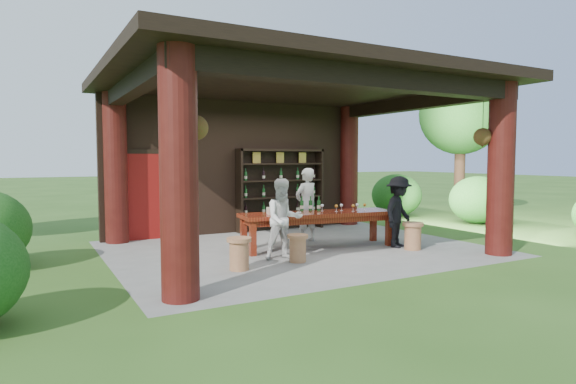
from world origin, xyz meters
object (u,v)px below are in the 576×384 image
stool_near_left (298,247)px  stool_far_left (239,253)px  stool_near_right (413,235)px  host (306,205)px  napkin_basket (274,211)px  wine_shelf (281,189)px  guest_woman (284,219)px  guest_man (399,212)px  tasting_table (318,218)px

stool_near_left → stool_far_left: stool_far_left is taller
stool_near_right → host: (-1.42, 1.87, 0.53)m
stool_far_left → napkin_basket: bearing=43.1°
stool_far_left → stool_near_left: bearing=3.5°
wine_shelf → guest_woman: 3.66m
stool_near_right → guest_woman: guest_woman is taller
wine_shelf → guest_man: 3.51m
stool_near_left → guest_woman: 0.60m
tasting_table → napkin_basket: size_ratio=12.93×
napkin_basket → wine_shelf: bearing=59.4°
stool_far_left → guest_woman: (1.06, 0.40, 0.46)m
tasting_table → stool_near_right: tasting_table is taller
stool_near_right → tasting_table: bearing=145.2°
host → stool_near_left: bearing=42.0°
wine_shelf → stool_near_right: size_ratio=4.30×
stool_near_right → guest_woman: size_ratio=0.37×
wine_shelf → stool_near_left: bearing=-113.4°
napkin_basket → guest_man: bearing=-19.2°
stool_far_left → guest_man: size_ratio=0.37×
stool_near_left → guest_woman: bearing=108.2°
wine_shelf → tasting_table: bearing=-100.7°
wine_shelf → stool_near_left: (-1.55, -3.58, -0.80)m
host → napkin_basket: bearing=17.0°
stool_near_left → host: host is taller
host → guest_woman: 1.97m
host → guest_man: 2.04m
tasting_table → wine_shelf: bearing=79.3°
stool_near_right → napkin_basket: napkin_basket is taller
stool_far_left → guest_woman: 1.22m
guest_man → stool_near_right: bearing=-102.7°
stool_near_left → guest_woman: size_ratio=0.33×
tasting_table → stool_far_left: bearing=-154.4°
tasting_table → guest_man: size_ratio=2.25×
guest_man → napkin_basket: (-2.49, 0.87, 0.07)m
tasting_table → host: host is taller
stool_far_left → host: bearing=37.4°
wine_shelf → host: (-0.32, -1.82, -0.23)m
wine_shelf → host: wine_shelf is taller
wine_shelf → stool_near_left: wine_shelf is taller
guest_woman → stool_near_left: bearing=-62.4°
stool_near_left → stool_near_right: size_ratio=0.89×
stool_near_right → host: bearing=127.2°
stool_far_left → guest_man: 3.78m
host → guest_woman: host is taller
napkin_basket → guest_woman: bearing=-104.1°
tasting_table → guest_woman: 1.35m
tasting_table → stool_near_right: size_ratio=6.03×
tasting_table → host: 0.81m
stool_near_left → stool_near_right: stool_near_right is taller
stool_far_left → napkin_basket: (1.25, 1.17, 0.53)m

